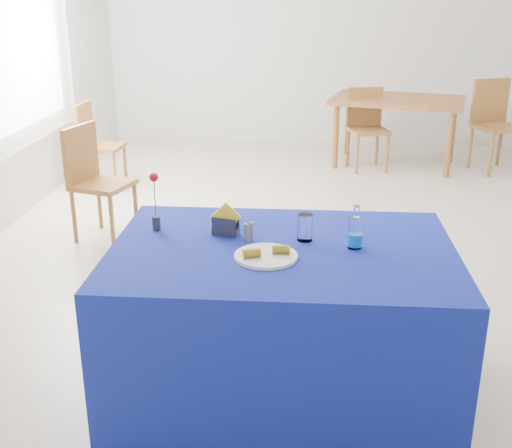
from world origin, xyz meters
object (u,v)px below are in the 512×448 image
at_px(water_bottle, 355,233).
at_px(chair_bg_left, 367,123).
at_px(chair_bg_right, 494,118).
at_px(blue_table, 281,320).
at_px(oak_table, 397,105).
at_px(chair_win_b, 95,140).
at_px(chair_win_a, 93,175).
at_px(plate, 266,256).

bearing_deg(water_bottle, chair_bg_left, 84.17).
bearing_deg(water_bottle, chair_bg_right, 67.21).
bearing_deg(blue_table, oak_table, 75.95).
distance_m(blue_table, chair_bg_left, 4.33).
xyz_separation_m(blue_table, chair_bg_right, (2.13, 4.30, 0.18)).
xyz_separation_m(water_bottle, chair_bg_left, (0.43, 4.24, -0.33)).
height_order(chair_bg_right, chair_win_b, chair_bg_right).
distance_m(chair_bg_left, chair_bg_right, 1.37).
bearing_deg(water_bottle, blue_table, -175.49).
bearing_deg(chair_bg_left, blue_table, -113.76).
bearing_deg(chair_win_b, blue_table, -146.45).
distance_m(oak_table, chair_bg_left, 0.41).
distance_m(water_bottle, chair_bg_left, 4.27).
distance_m(water_bottle, chair_win_a, 2.72).
relative_size(blue_table, chair_win_a, 1.77).
distance_m(plate, chair_bg_left, 4.47).
distance_m(water_bottle, oak_table, 4.45).
bearing_deg(chair_bg_right, plate, -136.85).
relative_size(plate, chair_win_b, 0.34).
relative_size(plate, chair_bg_left, 0.32).
height_order(water_bottle, chair_bg_right, same).
bearing_deg(chair_win_a, plate, -127.95).
bearing_deg(chair_bg_left, oak_table, 9.69).
bearing_deg(chair_win_b, chair_bg_left, -67.81).
relative_size(oak_table, chair_bg_left, 1.81).
bearing_deg(chair_win_a, water_bottle, -119.08).
height_order(oak_table, chair_bg_left, chair_bg_left).
bearing_deg(plate, chair_bg_left, 79.22).
xyz_separation_m(water_bottle, oak_table, (0.77, 4.38, -0.15)).
xyz_separation_m(blue_table, chair_win_a, (-1.55, 1.96, 0.14)).
bearing_deg(blue_table, chair_win_b, 120.77).
height_order(chair_bg_left, chair_win_a, chair_win_a).
relative_size(water_bottle, chair_bg_right, 0.22).
height_order(water_bottle, chair_bg_left, water_bottle).
xyz_separation_m(plate, chair_bg_left, (0.83, 4.39, -0.26)).
height_order(plate, chair_win_a, chair_win_a).
distance_m(chair_bg_right, chair_win_a, 4.36).
bearing_deg(oak_table, plate, -104.51).
relative_size(chair_bg_right, chair_win_b, 1.15).
distance_m(blue_table, chair_win_a, 2.50).
bearing_deg(oak_table, chair_win_a, -137.30).
distance_m(oak_table, chair_bg_right, 1.04).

